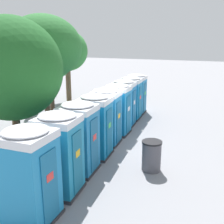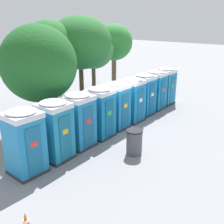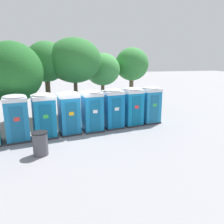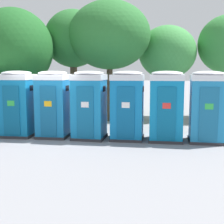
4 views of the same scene
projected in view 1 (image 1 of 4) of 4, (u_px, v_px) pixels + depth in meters
The scene contains 16 objects.
ground_plane at pixel (104, 143), 12.07m from camera, with size 120.00×120.00×0.00m, color gray.
portapotty_0 at pixel (30, 175), 6.49m from camera, with size 1.35×1.34×2.54m.
portapotty_1 at pixel (60, 153), 7.78m from camera, with size 1.39×1.40×2.54m.
portapotty_2 at pixel (79, 137), 9.10m from camera, with size 1.41×1.39×2.54m.
portapotty_3 at pixel (95, 126), 10.39m from camera, with size 1.41×1.40×2.54m.
portapotty_4 at pixel (106, 116), 11.70m from camera, with size 1.34×1.37×2.54m.
portapotty_5 at pixel (117, 109), 12.98m from camera, with size 1.31×1.33×2.54m.
portapotty_6 at pixel (124, 103), 14.31m from camera, with size 1.37×1.37×2.54m.
portapotty_7 at pixel (131, 98), 15.60m from camera, with size 1.38×1.37×2.54m.
portapotty_8 at pixel (136, 94), 16.91m from camera, with size 1.35×1.35×2.54m.
street_tree_0 at pixel (50, 59), 16.83m from camera, with size 3.01×3.01×4.86m.
street_tree_1 at pixel (67, 51), 19.70m from camera, with size 3.10×3.10×5.39m.
street_tree_2 at pixel (12, 69), 9.38m from camera, with size 3.67×3.67×5.41m.
street_tree_3 at pixel (9, 51), 11.97m from camera, with size 2.93×2.93×5.62m.
street_tree_4 at pixel (44, 47), 13.60m from camera, with size 3.99×3.99×5.90m.
trash_can at pixel (151, 156), 9.34m from camera, with size 0.72×0.72×1.11m.
Camera 1 is at (-9.81, -5.61, 4.46)m, focal length 42.00 mm.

